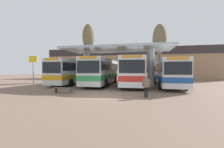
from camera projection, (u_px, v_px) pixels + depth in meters
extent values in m
plane|color=#755B4C|center=(102.00, 95.00, 12.02)|extent=(100.00, 100.00, 0.00)
cube|color=#9E7A5B|center=(129.00, 63.00, 33.45)|extent=(40.00, 0.50, 7.01)
cube|color=#332D2D|center=(129.00, 51.00, 33.38)|extent=(40.00, 0.58, 1.68)
cylinder|color=silver|center=(87.00, 68.00, 19.78)|extent=(0.82, 0.82, 4.56)
cylinder|color=silver|center=(151.00, 68.00, 18.02)|extent=(0.82, 0.82, 4.56)
cube|color=#A8B7C1|center=(117.00, 49.00, 18.83)|extent=(13.26, 5.84, 0.24)
cube|color=silver|center=(74.00, 71.00, 21.73)|extent=(2.43, 10.80, 3.06)
cube|color=black|center=(74.00, 67.00, 21.72)|extent=(2.47, 10.37, 0.98)
cube|color=orange|center=(74.00, 76.00, 21.75)|extent=(2.47, 10.84, 0.55)
cube|color=black|center=(51.00, 67.00, 16.42)|extent=(2.23, 0.06, 1.22)
cube|color=orange|center=(51.00, 59.00, 16.39)|extent=(1.70, 0.05, 0.22)
cylinder|color=black|center=(53.00, 82.00, 18.76)|extent=(0.28, 0.97, 0.97)
cylinder|color=black|center=(71.00, 83.00, 18.25)|extent=(0.28, 0.97, 0.97)
cylinder|color=black|center=(76.00, 79.00, 24.93)|extent=(0.28, 0.97, 0.97)
cylinder|color=black|center=(89.00, 79.00, 24.41)|extent=(0.28, 0.97, 0.97)
cube|color=silver|center=(102.00, 71.00, 20.28)|extent=(2.83, 11.16, 3.07)
cube|color=black|center=(102.00, 67.00, 20.26)|extent=(2.86, 10.72, 0.98)
cube|color=#2D934C|center=(102.00, 76.00, 20.30)|extent=(2.87, 11.20, 0.55)
cube|color=black|center=(88.00, 67.00, 14.79)|extent=(2.34, 0.12, 1.23)
cube|color=orange|center=(88.00, 57.00, 14.76)|extent=(1.78, 0.10, 0.22)
cylinder|color=black|center=(84.00, 83.00, 17.18)|extent=(0.31, 1.05, 1.04)
cylinder|color=black|center=(106.00, 83.00, 16.70)|extent=(0.31, 1.05, 1.04)
cylinder|color=black|center=(99.00, 79.00, 23.56)|extent=(0.31, 1.05, 1.04)
cylinder|color=black|center=(115.00, 80.00, 23.08)|extent=(0.31, 1.05, 1.04)
cube|color=white|center=(134.00, 71.00, 19.78)|extent=(2.95, 12.08, 3.09)
cube|color=black|center=(134.00, 66.00, 19.76)|extent=(2.98, 11.60, 0.99)
cube|color=red|center=(134.00, 76.00, 19.80)|extent=(3.00, 12.12, 0.56)
cube|color=black|center=(132.00, 66.00, 13.84)|extent=(2.39, 0.13, 1.24)
cube|color=orange|center=(132.00, 56.00, 13.81)|extent=(1.82, 0.10, 0.22)
cylinder|color=black|center=(121.00, 84.00, 16.40)|extent=(0.31, 1.07, 1.07)
cylinder|color=black|center=(145.00, 84.00, 15.92)|extent=(0.31, 1.07, 1.07)
cylinder|color=black|center=(127.00, 79.00, 23.30)|extent=(0.31, 1.07, 1.07)
cylinder|color=black|center=(144.00, 80.00, 22.83)|extent=(0.31, 1.07, 1.07)
cube|color=silver|center=(168.00, 72.00, 18.55)|extent=(2.51, 11.33, 2.84)
cube|color=black|center=(168.00, 68.00, 18.53)|extent=(2.55, 10.88, 0.91)
cube|color=#1E519E|center=(168.00, 77.00, 18.56)|extent=(2.55, 11.37, 0.51)
cube|color=black|center=(178.00, 68.00, 12.98)|extent=(2.30, 0.06, 1.14)
cube|color=orange|center=(178.00, 58.00, 12.95)|extent=(1.75, 0.05, 0.22)
cylinder|color=black|center=(160.00, 85.00, 15.42)|extent=(0.28, 1.05, 1.05)
cylinder|color=black|center=(186.00, 85.00, 14.89)|extent=(0.28, 1.05, 1.05)
cylinder|color=black|center=(156.00, 80.00, 21.89)|extent=(0.28, 1.05, 1.05)
cylinder|color=black|center=(174.00, 80.00, 21.35)|extent=(0.28, 1.05, 1.05)
cube|color=#4C5156|center=(63.00, 88.00, 13.20)|extent=(1.82, 0.44, 0.04)
cube|color=#4C5156|center=(56.00, 90.00, 13.36)|extent=(0.07, 0.37, 0.42)
cube|color=#4C5156|center=(71.00, 91.00, 13.05)|extent=(0.07, 0.37, 0.42)
cylinder|color=gray|center=(33.00, 77.00, 14.40)|extent=(0.09, 0.09, 2.78)
cube|color=gold|center=(33.00, 59.00, 14.36)|extent=(0.90, 0.06, 0.60)
cylinder|color=black|center=(145.00, 92.00, 11.05)|extent=(0.12, 0.12, 0.76)
cylinder|color=black|center=(147.00, 92.00, 11.04)|extent=(0.12, 0.12, 0.76)
cube|color=#706656|center=(146.00, 83.00, 11.03)|extent=(0.43, 0.27, 0.64)
sphere|color=#89664C|center=(146.00, 77.00, 11.01)|extent=(0.17, 0.17, 0.17)
cylinder|color=#706656|center=(143.00, 83.00, 11.05)|extent=(0.09, 0.09, 0.54)
cylinder|color=#706656|center=(149.00, 83.00, 11.00)|extent=(0.09, 0.09, 0.54)
cylinder|color=brown|center=(159.00, 65.00, 23.21)|extent=(0.37, 0.37, 5.53)
ellipsoid|color=brown|center=(160.00, 39.00, 23.09)|extent=(2.11, 2.11, 4.64)
cylinder|color=brown|center=(88.00, 63.00, 26.98)|extent=(0.32, 0.32, 6.70)
ellipsoid|color=brown|center=(88.00, 37.00, 26.85)|extent=(2.10, 2.10, 4.62)
cube|color=#B2B7BC|center=(154.00, 76.00, 29.08)|extent=(4.58, 2.08, 1.16)
cube|color=#1E2328|center=(154.00, 72.00, 29.05)|extent=(2.57, 1.79, 0.60)
cylinder|color=black|center=(161.00, 78.00, 29.53)|extent=(0.69, 0.27, 0.67)
cylinder|color=black|center=(161.00, 79.00, 27.86)|extent=(0.69, 0.27, 0.67)
cylinder|color=black|center=(147.00, 78.00, 30.33)|extent=(0.69, 0.27, 0.67)
cylinder|color=black|center=(146.00, 79.00, 28.65)|extent=(0.69, 0.27, 0.67)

